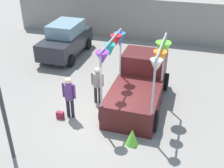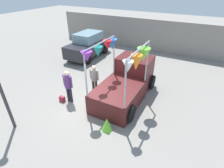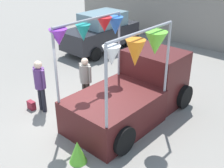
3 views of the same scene
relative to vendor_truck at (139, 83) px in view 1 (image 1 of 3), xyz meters
The scene contains 8 objects.
ground_plane 2.04m from the vendor_truck, 126.27° to the right, with size 60.00×60.00×0.00m, color gray.
vendor_truck is the anchor object (origin of this frame).
parked_car 6.13m from the vendor_truck, 143.83° to the left, with size 1.88×4.00×1.88m.
person_customer 2.94m from the vendor_truck, 140.57° to the right, with size 0.53×0.34×1.70m.
person_vendor 1.71m from the vendor_truck, 159.96° to the right, with size 0.53×0.34×1.60m.
handbag 3.41m from the vendor_truck, 141.74° to the right, with size 0.28×0.16×0.28m, color maroon.
brick_boundary_wall 7.55m from the vendor_truck, 98.30° to the left, with size 18.00×0.36×2.60m, color gray.
folded_kite_bundle_lime 2.80m from the vendor_truck, 82.58° to the right, with size 0.44×0.44×0.60m, color #66CC33.
Camera 1 is at (2.90, -8.43, 6.40)m, focal length 45.00 mm.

